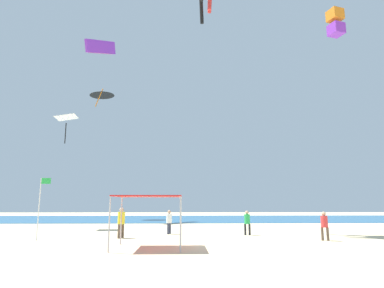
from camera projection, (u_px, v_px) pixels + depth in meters
name	position (u px, v px, depth m)	size (l,w,h in m)	color
ground	(228.00, 246.00, 16.93)	(110.00, 110.00, 0.10)	beige
ocean_strip	(201.00, 219.00, 43.99)	(110.00, 19.92, 0.03)	#28608C
canopy_tent	(149.00, 198.00, 16.27)	(3.24, 2.92, 2.50)	#B2B2B7
person_near_tent	(324.00, 224.00, 19.09)	(0.40, 0.39, 1.64)	brown
person_leftmost	(121.00, 220.00, 20.42)	(0.44, 0.44, 1.86)	brown
person_central	(247.00, 221.00, 22.29)	(0.43, 0.38, 1.61)	black
person_rightmost	(169.00, 220.00, 23.03)	(0.39, 0.41, 1.64)	#33384C
banner_flag	(41.00, 202.00, 19.40)	(0.61, 0.06, 3.61)	silver
kite_box_orange	(336.00, 23.00, 32.50)	(1.57, 1.57, 2.63)	orange
kite_delta_black	(102.00, 93.00, 46.25)	(3.44, 3.41, 2.78)	black
kite_parafoil_purple	(101.00, 47.00, 42.65)	(2.86, 5.03, 3.35)	purple
kite_diamond_white	(66.00, 119.00, 29.51)	(1.87, 1.89, 2.58)	white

